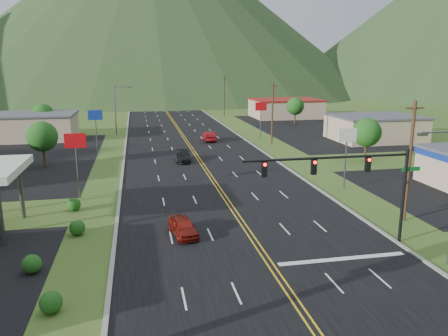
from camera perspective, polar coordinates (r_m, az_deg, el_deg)
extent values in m
cylinder|color=black|center=(34.10, 22.38, -3.43)|extent=(0.24, 0.24, 7.00)
cylinder|color=black|center=(30.46, 13.44, 1.32)|extent=(12.00, 0.18, 0.18)
cube|color=#0C591E|center=(33.84, 23.24, -0.13)|extent=(1.40, 0.06, 0.30)
cube|color=black|center=(31.94, 18.28, 0.46)|extent=(0.35, 0.28, 1.05)
sphere|color=#FF0C05|center=(31.72, 18.49, 1.00)|extent=(0.22, 0.22, 0.22)
cube|color=black|center=(30.19, 11.65, 0.14)|extent=(0.35, 0.28, 1.05)
sphere|color=#FF0C05|center=(29.95, 11.82, 0.71)|extent=(0.22, 0.22, 0.22)
cube|color=black|center=(29.02, 5.27, -0.17)|extent=(0.35, 0.28, 1.05)
sphere|color=#FF0C05|center=(28.77, 5.39, 0.43)|extent=(0.22, 0.22, 0.22)
cylinder|color=#59595E|center=(29.61, 26.80, 4.24)|extent=(2.88, 0.12, 0.12)
cube|color=#59595E|center=(28.76, 24.51, 4.04)|extent=(0.60, 0.25, 0.18)
cylinder|color=#59595E|center=(83.53, -14.02, 7.29)|extent=(0.20, 0.20, 9.00)
cylinder|color=#59595E|center=(83.16, -13.19, 10.29)|extent=(2.88, 0.12, 0.12)
cube|color=#59595E|center=(83.13, -12.18, 10.27)|extent=(0.60, 0.25, 0.18)
cylinder|color=#59595E|center=(35.05, -27.21, -5.19)|extent=(0.36, 0.36, 5.00)
cylinder|color=#59595E|center=(40.61, -24.99, -2.56)|extent=(0.36, 0.36, 5.00)
cube|color=tan|center=(84.11, -24.97, 4.84)|extent=(18.00, 11.00, 4.20)
cube|color=#4C4C51|center=(83.86, -25.12, 6.35)|extent=(18.40, 11.40, 0.30)
cube|color=tan|center=(79.71, 19.12, 4.87)|extent=(14.00, 11.00, 4.00)
cube|color=#4C4C51|center=(79.45, 19.23, 6.40)|extent=(14.40, 11.40, 0.30)
cube|color=tan|center=(109.70, 8.05, 7.66)|extent=(16.00, 12.00, 4.20)
cube|color=maroon|center=(109.50, 8.09, 8.83)|extent=(16.40, 12.40, 0.30)
cylinder|color=#59595E|center=(44.63, -18.55, -0.64)|extent=(0.16, 0.16, 5.00)
cube|color=#BC0A10|center=(44.00, -18.86, 3.41)|extent=(2.00, 0.18, 1.40)
cylinder|color=#59595E|center=(66.10, -16.30, 3.89)|extent=(0.16, 0.16, 5.00)
cube|color=navy|center=(65.68, -16.48, 6.65)|extent=(2.00, 0.18, 1.40)
cylinder|color=#59595E|center=(47.27, 15.55, 0.33)|extent=(0.16, 0.16, 5.00)
cube|color=white|center=(46.68, 15.79, 4.16)|extent=(2.00, 0.18, 1.40)
cylinder|color=#59595E|center=(76.71, 4.81, 5.63)|extent=(0.16, 0.16, 5.00)
cube|color=#BC0A10|center=(76.35, 4.85, 8.01)|extent=(2.00, 0.18, 1.40)
cylinder|color=#382314|center=(60.29, -22.46, 1.57)|extent=(0.30, 0.30, 3.00)
sphere|color=#134513|center=(59.89, -22.66, 3.82)|extent=(3.84, 3.84, 3.84)
cylinder|color=#382314|center=(87.42, -22.42, 4.95)|extent=(0.30, 0.30, 3.00)
sphere|color=#134513|center=(87.14, -22.56, 6.51)|extent=(3.84, 3.84, 3.84)
cylinder|color=#382314|center=(62.02, 17.99, 2.24)|extent=(0.30, 0.30, 3.00)
sphere|color=#134513|center=(61.63, 18.15, 4.43)|extent=(3.84, 3.84, 3.84)
cylinder|color=#382314|center=(97.86, 9.24, 6.58)|extent=(0.30, 0.30, 3.00)
sphere|color=#134513|center=(97.62, 9.30, 7.98)|extent=(3.84, 3.84, 3.84)
cylinder|color=#382314|center=(38.61, 23.06, 0.68)|extent=(0.28, 0.28, 10.00)
cube|color=#382314|center=(37.97, 23.66, 7.17)|extent=(1.60, 0.12, 0.12)
cylinder|color=#382314|center=(71.80, 6.34, 7.08)|extent=(0.28, 0.28, 10.00)
cube|color=#382314|center=(71.46, 6.43, 10.58)|extent=(1.60, 0.12, 0.12)
cylinder|color=#382314|center=(110.45, 0.01, 9.33)|extent=(0.28, 0.28, 10.00)
cube|color=#382314|center=(110.22, 0.01, 11.62)|extent=(1.60, 0.12, 0.12)
cylinder|color=#382314|center=(149.80, -3.04, 10.37)|extent=(0.28, 0.28, 10.00)
cube|color=#382314|center=(149.64, -3.06, 12.06)|extent=(1.60, 0.12, 0.12)
cone|color=#1B3116|center=(235.06, -9.86, 20.45)|extent=(220.00, 220.00, 85.00)
imported|color=maroon|center=(33.71, -5.36, -7.67)|extent=(2.29, 4.29, 1.39)
imported|color=black|center=(58.93, -5.35, 1.46)|extent=(2.17, 4.70, 1.33)
imported|color=maroon|center=(74.65, -1.94, 4.13)|extent=(1.73, 4.87, 1.60)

